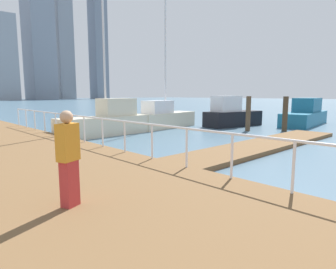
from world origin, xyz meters
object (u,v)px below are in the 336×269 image
(moored_boat_1, at_px, (108,121))
(pedestrian_2, at_px, (68,158))
(moored_boat_3, at_px, (231,115))
(moored_boat_2, at_px, (164,117))
(moored_boat_4, at_px, (305,115))

(moored_boat_1, distance_m, pedestrian_2, 12.00)
(moored_boat_1, height_order, moored_boat_3, moored_boat_1)
(moored_boat_1, bearing_deg, moored_boat_2, 4.05)
(moored_boat_4, bearing_deg, pedestrian_2, -168.82)
(moored_boat_3, xyz_separation_m, pedestrian_2, (-15.94, -7.50, 0.43))
(pedestrian_2, bearing_deg, moored_boat_2, 41.19)
(moored_boat_2, height_order, moored_boat_4, moored_boat_2)
(moored_boat_2, xyz_separation_m, moored_boat_4, (9.27, -6.02, 0.01))
(moored_boat_3, bearing_deg, pedestrian_2, -154.82)
(moored_boat_4, relative_size, pedestrian_2, 4.14)
(moored_boat_3, distance_m, moored_boat_4, 5.97)
(moored_boat_3, height_order, moored_boat_4, moored_boat_3)
(moored_boat_1, xyz_separation_m, moored_boat_4, (13.98, -5.69, -0.03))
(moored_boat_1, xyz_separation_m, moored_boat_2, (4.71, 0.33, -0.04))
(moored_boat_2, distance_m, moored_boat_3, 5.09)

